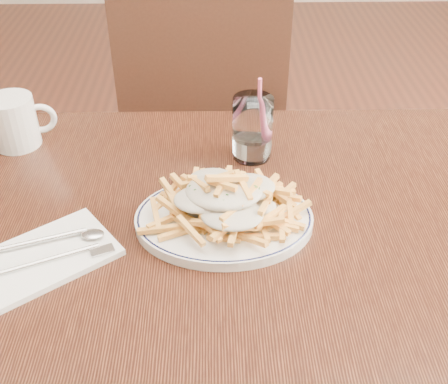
{
  "coord_description": "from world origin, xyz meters",
  "views": [
    {
      "loc": [
        -0.01,
        -0.76,
        1.38
      ],
      "look_at": [
        0.0,
        -0.01,
        0.82
      ],
      "focal_mm": 45.0,
      "sensor_mm": 36.0,
      "label": 1
    }
  ],
  "objects_px": {
    "table": "(223,253)",
    "loaded_fries": "(224,197)",
    "chair_far": "(206,115)",
    "fries_plate": "(224,219)",
    "coffee_mug": "(15,122)",
    "water_glass": "(252,132)"
  },
  "relations": [
    {
      "from": "table",
      "to": "loaded_fries",
      "type": "distance_m",
      "value": 0.14
    },
    {
      "from": "table",
      "to": "loaded_fries",
      "type": "xyz_separation_m",
      "value": [
        0.0,
        -0.01,
        0.14
      ]
    },
    {
      "from": "table",
      "to": "chair_far",
      "type": "xyz_separation_m",
      "value": [
        -0.04,
        0.72,
        -0.11
      ]
    },
    {
      "from": "chair_far",
      "to": "fries_plate",
      "type": "distance_m",
      "value": 0.76
    },
    {
      "from": "table",
      "to": "chair_far",
      "type": "bearing_deg",
      "value": 93.0
    },
    {
      "from": "fries_plate",
      "to": "coffee_mug",
      "type": "relative_size",
      "value": 2.4
    },
    {
      "from": "table",
      "to": "fries_plate",
      "type": "xyz_separation_m",
      "value": [
        0.0,
        -0.01,
        0.09
      ]
    },
    {
      "from": "water_glass",
      "to": "coffee_mug",
      "type": "bearing_deg",
      "value": 173.5
    },
    {
      "from": "table",
      "to": "coffee_mug",
      "type": "bearing_deg",
      "value": 148.28
    },
    {
      "from": "chair_far",
      "to": "coffee_mug",
      "type": "height_order",
      "value": "chair_far"
    },
    {
      "from": "chair_far",
      "to": "loaded_fries",
      "type": "xyz_separation_m",
      "value": [
        0.04,
        -0.74,
        0.25
      ]
    },
    {
      "from": "table",
      "to": "loaded_fries",
      "type": "height_order",
      "value": "loaded_fries"
    },
    {
      "from": "coffee_mug",
      "to": "water_glass",
      "type": "bearing_deg",
      "value": -6.5
    },
    {
      "from": "loaded_fries",
      "to": "water_glass",
      "type": "height_order",
      "value": "water_glass"
    },
    {
      "from": "loaded_fries",
      "to": "table",
      "type": "bearing_deg",
      "value": 98.13
    },
    {
      "from": "fries_plate",
      "to": "water_glass",
      "type": "height_order",
      "value": "water_glass"
    },
    {
      "from": "fries_plate",
      "to": "loaded_fries",
      "type": "relative_size",
      "value": 1.27
    },
    {
      "from": "fries_plate",
      "to": "loaded_fries",
      "type": "bearing_deg",
      "value": -33.69
    },
    {
      "from": "chair_far",
      "to": "water_glass",
      "type": "relative_size",
      "value": 5.6
    },
    {
      "from": "fries_plate",
      "to": "coffee_mug",
      "type": "xyz_separation_m",
      "value": [
        -0.43,
        0.28,
        0.04
      ]
    },
    {
      "from": "fries_plate",
      "to": "coffee_mug",
      "type": "height_order",
      "value": "coffee_mug"
    },
    {
      "from": "water_glass",
      "to": "coffee_mug",
      "type": "height_order",
      "value": "water_glass"
    }
  ]
}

